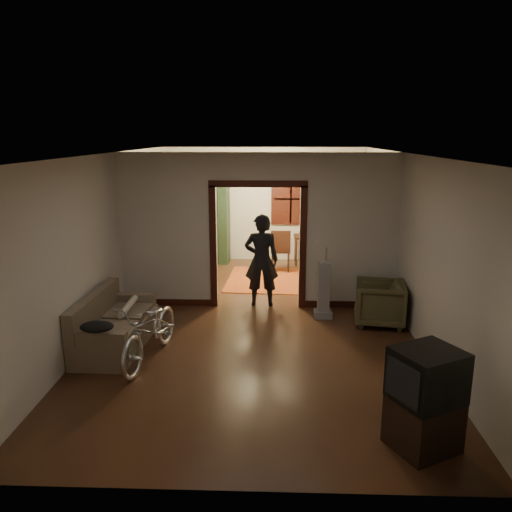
{
  "coord_description": "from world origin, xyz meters",
  "views": [
    {
      "loc": [
        0.28,
        -8.07,
        3.11
      ],
      "look_at": [
        0.0,
        -0.3,
        1.2
      ],
      "focal_mm": 35.0,
      "sensor_mm": 36.0,
      "label": 1
    }
  ],
  "objects_px": {
    "armchair": "(379,303)",
    "locker": "(209,224)",
    "desk": "(313,250)",
    "sofa": "(116,321)",
    "person": "(261,260)",
    "bicycle": "(151,330)"
  },
  "relations": [
    {
      "from": "person",
      "to": "locker",
      "type": "height_order",
      "value": "locker"
    },
    {
      "from": "bicycle",
      "to": "desk",
      "type": "height_order",
      "value": "bicycle"
    },
    {
      "from": "sofa",
      "to": "locker",
      "type": "height_order",
      "value": "locker"
    },
    {
      "from": "bicycle",
      "to": "sofa",
      "type": "bearing_deg",
      "value": 154.79
    },
    {
      "from": "bicycle",
      "to": "locker",
      "type": "xyz_separation_m",
      "value": [
        0.13,
        5.54,
        0.5
      ]
    },
    {
      "from": "bicycle",
      "to": "locker",
      "type": "height_order",
      "value": "locker"
    },
    {
      "from": "armchair",
      "to": "person",
      "type": "xyz_separation_m",
      "value": [
        -1.99,
        0.88,
        0.49
      ]
    },
    {
      "from": "person",
      "to": "armchair",
      "type": "bearing_deg",
      "value": 155.74
    },
    {
      "from": "sofa",
      "to": "person",
      "type": "distance_m",
      "value": 2.91
    },
    {
      "from": "sofa",
      "to": "desk",
      "type": "bearing_deg",
      "value": 59.16
    },
    {
      "from": "sofa",
      "to": "person",
      "type": "bearing_deg",
      "value": 45.07
    },
    {
      "from": "armchair",
      "to": "locker",
      "type": "bearing_deg",
      "value": -131.43
    },
    {
      "from": "bicycle",
      "to": "person",
      "type": "height_order",
      "value": "person"
    },
    {
      "from": "sofa",
      "to": "locker",
      "type": "bearing_deg",
      "value": 83.88
    },
    {
      "from": "person",
      "to": "desk",
      "type": "bearing_deg",
      "value": -111.27
    },
    {
      "from": "person",
      "to": "sofa",
      "type": "bearing_deg",
      "value": 42.45
    },
    {
      "from": "locker",
      "to": "desk",
      "type": "relative_size",
      "value": 2.05
    },
    {
      "from": "desk",
      "to": "sofa",
      "type": "bearing_deg",
      "value": -116.23
    },
    {
      "from": "sofa",
      "to": "bicycle",
      "type": "xyz_separation_m",
      "value": [
        0.62,
        -0.43,
        0.05
      ]
    },
    {
      "from": "bicycle",
      "to": "person",
      "type": "distance_m",
      "value": 2.84
    },
    {
      "from": "bicycle",
      "to": "desk",
      "type": "relative_size",
      "value": 1.86
    },
    {
      "from": "sofa",
      "to": "locker",
      "type": "distance_m",
      "value": 5.19
    }
  ]
}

